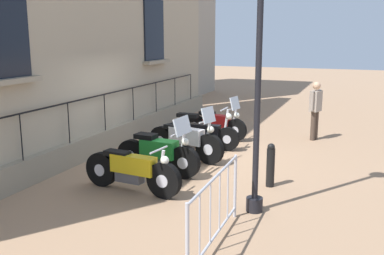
{
  "coord_description": "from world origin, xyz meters",
  "views": [
    {
      "loc": [
        4.18,
        -9.44,
        2.95
      ],
      "look_at": [
        0.48,
        0.0,
        0.8
      ],
      "focal_mm": 41.79,
      "sensor_mm": 36.0,
      "label": 1
    }
  ],
  "objects_px": {
    "lamppost": "(260,27)",
    "crowd_barrier": "(215,208)",
    "motorcycle_white": "(186,141)",
    "motorcycle_red": "(216,124)",
    "motorcycle_green": "(158,154)",
    "pedestrian_standing": "(315,107)",
    "motorcycle_black": "(200,133)",
    "bollard": "(271,165)",
    "motorcycle_yellow": "(132,171)"
  },
  "relations": [
    {
      "from": "motorcycle_green",
      "to": "motorcycle_white",
      "type": "height_order",
      "value": "motorcycle_white"
    },
    {
      "from": "motorcycle_green",
      "to": "crowd_barrier",
      "type": "xyz_separation_m",
      "value": [
        2.16,
        -2.68,
        0.11
      ]
    },
    {
      "from": "motorcycle_red",
      "to": "pedestrian_standing",
      "type": "bearing_deg",
      "value": 18.71
    },
    {
      "from": "motorcycle_black",
      "to": "crowd_barrier",
      "type": "xyz_separation_m",
      "value": [
        2.11,
        -5.09,
        0.15
      ]
    },
    {
      "from": "motorcycle_black",
      "to": "pedestrian_standing",
      "type": "height_order",
      "value": "pedestrian_standing"
    },
    {
      "from": "motorcycle_white",
      "to": "lamppost",
      "type": "relative_size",
      "value": 0.4
    },
    {
      "from": "motorcycle_yellow",
      "to": "motorcycle_black",
      "type": "height_order",
      "value": "motorcycle_black"
    },
    {
      "from": "motorcycle_white",
      "to": "lamppost",
      "type": "xyz_separation_m",
      "value": [
        2.28,
        -2.52,
        2.59
      ]
    },
    {
      "from": "motorcycle_black",
      "to": "motorcycle_green",
      "type": "bearing_deg",
      "value": -91.25
    },
    {
      "from": "motorcycle_black",
      "to": "bollard",
      "type": "distance_m",
      "value": 3.27
    },
    {
      "from": "pedestrian_standing",
      "to": "bollard",
      "type": "bearing_deg",
      "value": -94.51
    },
    {
      "from": "motorcycle_green",
      "to": "pedestrian_standing",
      "type": "xyz_separation_m",
      "value": [
        2.71,
        4.46,
        0.47
      ]
    },
    {
      "from": "motorcycle_white",
      "to": "motorcycle_red",
      "type": "bearing_deg",
      "value": 90.07
    },
    {
      "from": "bollard",
      "to": "motorcycle_green",
      "type": "bearing_deg",
      "value": -177.57
    },
    {
      "from": "motorcycle_yellow",
      "to": "motorcycle_white",
      "type": "distance_m",
      "value": 2.43
    },
    {
      "from": "motorcycle_green",
      "to": "pedestrian_standing",
      "type": "height_order",
      "value": "pedestrian_standing"
    },
    {
      "from": "bollard",
      "to": "pedestrian_standing",
      "type": "distance_m",
      "value": 4.4
    },
    {
      "from": "motorcycle_black",
      "to": "crowd_barrier",
      "type": "height_order",
      "value": "motorcycle_black"
    },
    {
      "from": "motorcycle_yellow",
      "to": "bollard",
      "type": "xyz_separation_m",
      "value": [
        2.36,
        1.25,
        0.02
      ]
    },
    {
      "from": "motorcycle_yellow",
      "to": "crowd_barrier",
      "type": "bearing_deg",
      "value": -35.35
    },
    {
      "from": "motorcycle_yellow",
      "to": "bollard",
      "type": "bearing_deg",
      "value": 27.93
    },
    {
      "from": "motorcycle_black",
      "to": "lamppost",
      "type": "relative_size",
      "value": 0.41
    },
    {
      "from": "motorcycle_green",
      "to": "crowd_barrier",
      "type": "distance_m",
      "value": 3.45
    },
    {
      "from": "motorcycle_white",
      "to": "motorcycle_black",
      "type": "xyz_separation_m",
      "value": [
        -0.05,
        1.13,
        -0.04
      ]
    },
    {
      "from": "bollard",
      "to": "lamppost",
      "type": "bearing_deg",
      "value": -89.49
    },
    {
      "from": "motorcycle_white",
      "to": "crowd_barrier",
      "type": "height_order",
      "value": "motorcycle_white"
    },
    {
      "from": "motorcycle_red",
      "to": "motorcycle_black",
      "type": "bearing_deg",
      "value": -92.32
    },
    {
      "from": "motorcycle_green",
      "to": "lamppost",
      "type": "xyz_separation_m",
      "value": [
        2.38,
        -1.24,
        2.59
      ]
    },
    {
      "from": "motorcycle_yellow",
      "to": "crowd_barrier",
      "type": "height_order",
      "value": "crowd_barrier"
    },
    {
      "from": "motorcycle_yellow",
      "to": "motorcycle_green",
      "type": "height_order",
      "value": "motorcycle_green"
    },
    {
      "from": "motorcycle_green",
      "to": "crowd_barrier",
      "type": "height_order",
      "value": "motorcycle_green"
    },
    {
      "from": "lamppost",
      "to": "crowd_barrier",
      "type": "relative_size",
      "value": 2.32
    },
    {
      "from": "motorcycle_yellow",
      "to": "bollard",
      "type": "distance_m",
      "value": 2.68
    },
    {
      "from": "motorcycle_green",
      "to": "motorcycle_white",
      "type": "distance_m",
      "value": 1.28
    },
    {
      "from": "bollard",
      "to": "pedestrian_standing",
      "type": "height_order",
      "value": "pedestrian_standing"
    },
    {
      "from": "motorcycle_white",
      "to": "motorcycle_red",
      "type": "relative_size",
      "value": 1.09
    },
    {
      "from": "motorcycle_red",
      "to": "motorcycle_green",
      "type": "bearing_deg",
      "value": -91.6
    },
    {
      "from": "crowd_barrier",
      "to": "lamppost",
      "type": "bearing_deg",
      "value": 81.4
    },
    {
      "from": "motorcycle_black",
      "to": "bollard",
      "type": "xyz_separation_m",
      "value": [
        2.32,
        -2.31,
        0.02
      ]
    },
    {
      "from": "motorcycle_white",
      "to": "motorcycle_red",
      "type": "xyz_separation_m",
      "value": [
        -0.0,
        2.29,
        -0.03
      ]
    },
    {
      "from": "motorcycle_white",
      "to": "crowd_barrier",
      "type": "bearing_deg",
      "value": -62.52
    },
    {
      "from": "motorcycle_red",
      "to": "crowd_barrier",
      "type": "bearing_deg",
      "value": -71.74
    },
    {
      "from": "motorcycle_red",
      "to": "lamppost",
      "type": "xyz_separation_m",
      "value": [
        2.28,
        -4.81,
        2.62
      ]
    },
    {
      "from": "crowd_barrier",
      "to": "motorcycle_white",
      "type": "bearing_deg",
      "value": 117.48
    },
    {
      "from": "motorcycle_black",
      "to": "lamppost",
      "type": "bearing_deg",
      "value": -57.43
    },
    {
      "from": "motorcycle_white",
      "to": "bollard",
      "type": "bearing_deg",
      "value": -27.48
    },
    {
      "from": "lamppost",
      "to": "bollard",
      "type": "height_order",
      "value": "lamppost"
    },
    {
      "from": "crowd_barrier",
      "to": "bollard",
      "type": "xyz_separation_m",
      "value": [
        0.21,
        2.78,
        -0.13
      ]
    },
    {
      "from": "motorcycle_white",
      "to": "motorcycle_red",
      "type": "distance_m",
      "value": 2.29
    },
    {
      "from": "motorcycle_red",
      "to": "motorcycle_white",
      "type": "bearing_deg",
      "value": -89.93
    }
  ]
}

